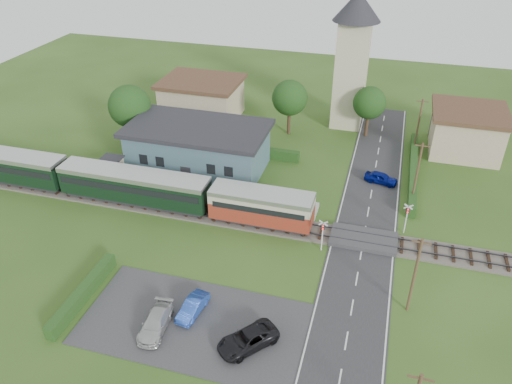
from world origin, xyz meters
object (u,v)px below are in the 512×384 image
(station_building, at_px, (198,147))
(pedestrian_far, at_px, (135,177))
(house_west, at_px, (202,98))
(car_park_silver, at_px, (155,323))
(car_park_blue, at_px, (193,307))
(car_park_dark, at_px, (248,339))
(pedestrian_near, at_px, (252,197))
(train, at_px, (107,181))
(house_east, at_px, (466,131))
(equipment_hut, at_px, (112,169))
(crossing_signal_far, at_px, (407,214))
(church_tower, at_px, (353,51))
(crossing_signal_near, at_px, (323,231))
(car_on_road, at_px, (381,178))

(station_building, bearing_deg, pedestrian_far, -129.59)
(house_west, xyz_separation_m, car_park_silver, (11.03, -38.31, -2.09))
(car_park_blue, bearing_deg, car_park_dark, -13.47)
(car_park_silver, distance_m, pedestrian_near, 18.11)
(car_park_blue, bearing_deg, train, 146.35)
(house_west, relative_size, house_east, 1.23)
(equipment_hut, distance_m, pedestrian_near, 16.34)
(house_east, distance_m, pedestrian_near, 29.11)
(car_park_blue, relative_size, car_park_silver, 0.83)
(station_building, distance_m, crossing_signal_far, 24.51)
(church_tower, bearing_deg, crossing_signal_far, -69.98)
(house_east, height_order, pedestrian_near, house_east)
(crossing_signal_near, distance_m, car_on_road, 14.40)
(house_west, distance_m, house_east, 35.01)
(church_tower, relative_size, car_on_road, 4.85)
(equipment_hut, height_order, crossing_signal_near, crossing_signal_near)
(crossing_signal_near, relative_size, pedestrian_near, 2.17)
(house_east, bearing_deg, station_building, -156.56)
(car_park_dark, bearing_deg, train, -176.67)
(church_tower, bearing_deg, pedestrian_far, -130.94)
(equipment_hut, distance_m, house_east, 42.41)
(car_park_blue, bearing_deg, crossing_signal_near, 59.50)
(crossing_signal_near, xyz_separation_m, pedestrian_near, (-8.08, 5.05, -0.94))
(equipment_hut, relative_size, house_west, 0.24)
(pedestrian_near, height_order, pedestrian_far, pedestrian_far)
(car_park_silver, height_order, car_park_dark, car_park_dark)
(equipment_hut, xyz_separation_m, church_tower, (23.00, 22.80, 8.48))
(station_building, relative_size, crossing_signal_near, 4.88)
(crossing_signal_far, xyz_separation_m, car_park_blue, (-15.51, -15.39, -1.47))
(car_park_silver, relative_size, car_park_dark, 0.93)
(pedestrian_near, bearing_deg, pedestrian_far, -0.31)
(train, xyz_separation_m, car_on_road, (27.52, 11.23, -1.51))
(church_tower, height_order, pedestrian_far, church_tower)
(equipment_hut, distance_m, house_west, 20.05)
(train, relative_size, house_east, 4.91)
(crossing_signal_far, bearing_deg, pedestrian_far, 179.16)
(car_park_silver, xyz_separation_m, pedestrian_near, (2.29, 17.96, 0.50))
(car_park_blue, bearing_deg, station_building, 117.80)
(equipment_hut, xyz_separation_m, car_park_silver, (14.03, -18.51, -1.05))
(equipment_hut, bearing_deg, car_park_blue, -45.19)
(car_park_blue, height_order, pedestrian_near, pedestrian_near)
(train, height_order, church_tower, church_tower)
(equipment_hut, distance_m, car_park_blue, 22.86)
(crossing_signal_near, bearing_deg, station_building, 145.19)
(equipment_hut, bearing_deg, station_building, 35.92)
(crossing_signal_near, height_order, car_park_silver, crossing_signal_near)
(car_park_blue, distance_m, car_park_silver, 3.10)
(crossing_signal_far, height_order, car_park_blue, crossing_signal_far)
(car_park_blue, xyz_separation_m, pedestrian_far, (-13.20, 15.81, 0.64))
(station_building, relative_size, house_west, 1.48)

